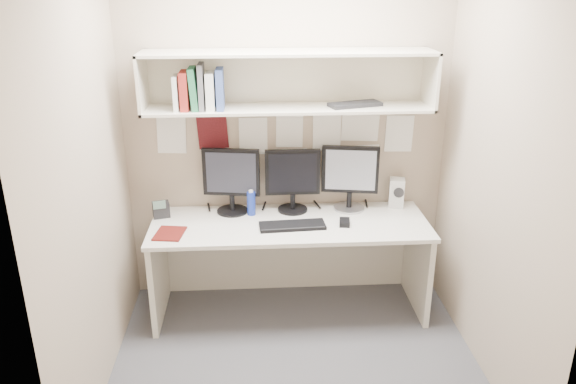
{
  "coord_description": "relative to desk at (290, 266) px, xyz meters",
  "views": [
    {
      "loc": [
        -0.25,
        -3.05,
        2.39
      ],
      "look_at": [
        -0.03,
        0.35,
        1.08
      ],
      "focal_mm": 35.0,
      "sensor_mm": 36.0,
      "label": 1
    }
  ],
  "objects": [
    {
      "name": "speaker",
      "position": [
        0.84,
        0.24,
        0.48
      ],
      "size": [
        0.13,
        0.14,
        0.22
      ],
      "rotation": [
        0.0,
        0.0,
        -0.24
      ],
      "color": "beige",
      "rests_on": "desk"
    },
    {
      "name": "hutch_tray",
      "position": [
        0.47,
        0.14,
        1.19
      ],
      "size": [
        0.39,
        0.24,
        0.03
      ],
      "primitive_type": "cube",
      "rotation": [
        0.0,
        0.0,
        0.3
      ],
      "color": "black",
      "rests_on": "overhead_hutch"
    },
    {
      "name": "desk",
      "position": [
        0.0,
        0.0,
        0.0
      ],
      "size": [
        2.0,
        0.7,
        0.73
      ],
      "color": "silver",
      "rests_on": "floor"
    },
    {
      "name": "monitor_right",
      "position": [
        0.47,
        0.22,
        0.63
      ],
      "size": [
        0.42,
        0.23,
        0.49
      ],
      "rotation": [
        0.0,
        0.0,
        -0.17
      ],
      "color": "#A5A5AA",
      "rests_on": "desk"
    },
    {
      "name": "monitor_center",
      "position": [
        0.04,
        0.22,
        0.62
      ],
      "size": [
        0.41,
        0.22,
        0.48
      ],
      "rotation": [
        0.0,
        0.0,
        0.0
      ],
      "color": "black",
      "rests_on": "desk"
    },
    {
      "name": "wall_right",
      "position": [
        1.2,
        -0.65,
        0.93
      ],
      "size": [
        0.02,
        2.0,
        2.6
      ],
      "primitive_type": "cube",
      "color": "tan",
      "rests_on": "ground"
    },
    {
      "name": "pinned_papers",
      "position": [
        0.0,
        0.34,
        0.88
      ],
      "size": [
        1.92,
        0.01,
        0.48
      ],
      "primitive_type": null,
      "color": "white",
      "rests_on": "wall_back"
    },
    {
      "name": "blue_bottle",
      "position": [
        -0.28,
        0.15,
        0.46
      ],
      "size": [
        0.06,
        0.06,
        0.19
      ],
      "color": "navy",
      "rests_on": "desk"
    },
    {
      "name": "monitor_left",
      "position": [
        -0.42,
        0.22,
        0.63
      ],
      "size": [
        0.42,
        0.23,
        0.49
      ],
      "rotation": [
        0.0,
        0.0,
        -0.16
      ],
      "color": "black",
      "rests_on": "desk"
    },
    {
      "name": "wall_left",
      "position": [
        -1.2,
        -0.65,
        0.93
      ],
      "size": [
        0.02,
        2.0,
        2.6
      ],
      "primitive_type": "cube",
      "color": "tan",
      "rests_on": "ground"
    },
    {
      "name": "wall_front",
      "position": [
        0.0,
        -1.65,
        0.93
      ],
      "size": [
        2.4,
        0.02,
        2.6
      ],
      "primitive_type": "cube",
      "color": "tan",
      "rests_on": "ground"
    },
    {
      "name": "keyboard",
      "position": [
        0.01,
        -0.09,
        0.38
      ],
      "size": [
        0.48,
        0.2,
        0.02
      ],
      "primitive_type": "cube",
      "rotation": [
        0.0,
        0.0,
        0.07
      ],
      "color": "black",
      "rests_on": "desk"
    },
    {
      "name": "mouse",
      "position": [
        0.39,
        -0.07,
        0.38
      ],
      "size": [
        0.09,
        0.13,
        0.04
      ],
      "primitive_type": "cube",
      "rotation": [
        0.0,
        0.0,
        -0.15
      ],
      "color": "black",
      "rests_on": "desk"
    },
    {
      "name": "wall_back",
      "position": [
        0.0,
        0.35,
        0.93
      ],
      "size": [
        2.4,
        0.02,
        2.6
      ],
      "primitive_type": "cube",
      "color": "tan",
      "rests_on": "ground"
    },
    {
      "name": "desk_phone",
      "position": [
        -0.94,
        0.16,
        0.42
      ],
      "size": [
        0.14,
        0.13,
        0.14
      ],
      "rotation": [
        0.0,
        0.0,
        0.26
      ],
      "color": "black",
      "rests_on": "desk"
    },
    {
      "name": "maroon_notebook",
      "position": [
        -0.84,
        -0.16,
        0.37
      ],
      "size": [
        0.22,
        0.26,
        0.01
      ],
      "primitive_type": "cube",
      "rotation": [
        0.0,
        0.0,
        -0.15
      ],
      "color": "#52110E",
      "rests_on": "desk"
    },
    {
      "name": "overhead_hutch",
      "position": [
        0.0,
        0.21,
        1.35
      ],
      "size": [
        2.0,
        0.38,
        0.4
      ],
      "color": "beige",
      "rests_on": "wall_back"
    },
    {
      "name": "floor",
      "position": [
        0.0,
        -0.65,
        -0.37
      ],
      "size": [
        2.4,
        2.0,
        0.01
      ],
      "primitive_type": "cube",
      "color": "#46464B",
      "rests_on": "ground"
    },
    {
      "name": "book_stack",
      "position": [
        -0.6,
        0.11,
        1.31
      ],
      "size": [
        0.33,
        0.19,
        0.31
      ],
      "color": "silver",
      "rests_on": "overhead_hutch"
    }
  ]
}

